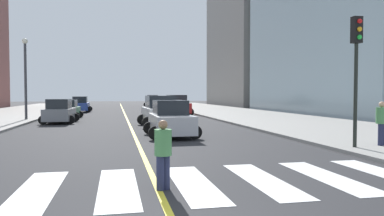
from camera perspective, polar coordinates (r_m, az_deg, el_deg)
sidewalk_kerb_east at (r=28.12m, az=16.26°, el=-2.22°), size 10.00×120.00×0.15m
crosswalk_paint at (r=9.09m, az=-5.51°, el=-11.71°), size 13.50×4.00×0.01m
lane_divider_paint at (r=44.84m, az=-10.43°, el=-0.65°), size 0.16×80.00×0.01m
parking_garage_concrete at (r=74.02m, az=11.53°, el=12.45°), size 18.00×24.00×30.89m
car_blue_nearest at (r=46.49m, az=-16.80°, el=0.47°), size 2.67×4.25×1.89m
car_red_second at (r=38.58m, az=-2.35°, el=0.37°), size 3.00×4.73×2.09m
car_black_third at (r=62.26m, az=-6.13°, el=1.02°), size 2.89×4.56×2.02m
car_silver_fourth at (r=19.00m, az=-3.30°, el=-1.80°), size 2.64×4.19×1.86m
car_green_fifth at (r=34.60m, az=-18.55°, el=-0.26°), size 2.43×3.81×1.68m
car_gray_sixth at (r=29.47m, az=-19.71°, el=-0.56°), size 2.62×4.11×1.81m
car_white_seventh at (r=25.05m, az=-4.85°, el=-0.62°), size 3.03×4.73×2.07m
traffic_light_near_corner at (r=15.49m, az=24.00°, el=7.34°), size 0.36×0.41×4.97m
pedestrian_crossing at (r=8.48m, az=-4.48°, el=-6.69°), size 0.39×0.39×1.60m
pedestrian_waiting_east at (r=16.47m, az=27.17°, el=-1.82°), size 0.43×0.43×1.74m
street_lamp at (r=32.64m, az=-24.27°, el=5.23°), size 0.44×0.44×6.49m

